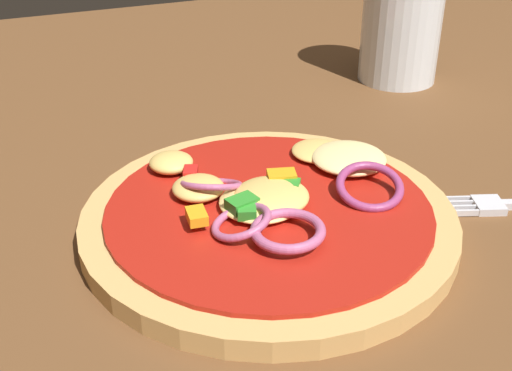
% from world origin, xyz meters
% --- Properties ---
extents(dining_table, '(1.46, 1.04, 0.03)m').
position_xyz_m(dining_table, '(0.00, 0.00, 0.01)').
color(dining_table, brown).
rests_on(dining_table, ground).
extents(pizza, '(0.23, 0.23, 0.03)m').
position_xyz_m(pizza, '(-0.01, -0.03, 0.04)').
color(pizza, tan).
rests_on(pizza, dining_table).
extents(beer_glass, '(0.07, 0.07, 0.12)m').
position_xyz_m(beer_glass, '(0.20, 0.16, 0.08)').
color(beer_glass, silver).
rests_on(beer_glass, dining_table).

